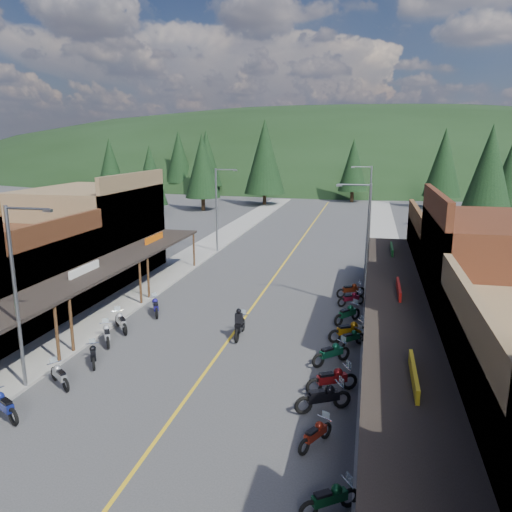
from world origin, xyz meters
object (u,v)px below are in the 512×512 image
Objects in this scene: pine_4 at (444,162)px; pine_10 at (202,166)px; streetlight_2 at (366,241)px; rider_on_bike at (240,325)px; pine_8 at (150,175)px; bike_east_3 at (330,497)px; bike_east_10 at (347,313)px; bike_east_5 at (323,396)px; bike_east_7 at (331,352)px; pine_2 at (265,157)px; pine_1 at (206,158)px; shop_west_2 at (10,277)px; bike_west_6 at (93,354)px; pine_7 at (179,157)px; bike_east_12 at (351,289)px; bike_west_9 at (155,306)px; streetlight_3 at (369,200)px; bike_west_5 at (60,374)px; streetlight_0 at (18,291)px; pine_9 at (511,175)px; pine_11 at (489,171)px; bike_west_8 at (121,321)px; bike_east_9 at (349,330)px; bike_west_4 at (3,404)px; bike_east_8 at (351,337)px; pine_0 at (110,163)px; bike_east_4 at (316,433)px; pedestrian_east_a at (374,379)px; shop_west_3 at (93,233)px; bike_east_6 at (332,378)px; pine_3 at (353,165)px; bike_west_7 at (107,333)px; streetlight_1 at (218,206)px; shop_east_3 at (470,264)px.

pine_4 is 1.08× the size of pine_10.
streetlight_2 reaches higher than rider_on_bike.
rider_on_bike is (18.48, -48.26, -6.09)m from pine_10.
pine_4 reaches higher than pine_8.
bike_east_3 is 15.81m from bike_east_10.
pine_10 is 5.02× the size of bike_east_5.
pine_2 is at bearing 151.38° from bike_east_7.
pine_1 is at bearing 159.21° from bike_east_7.
bike_west_6 is at bearing -30.51° from shop_west_2.
bike_west_6 is at bearing -71.50° from pine_7.
pine_8 is 4.86× the size of bike_east_12.
bike_east_3 is (11.88, -14.62, -0.05)m from bike_west_9.
bike_west_5 is (-12.73, -35.46, -3.90)m from streetlight_3.
pine_8 reaches higher than streetlight_2.
streetlight_2 is at bearing 45.20° from streetlight_0.
streetlight_2 is 0.57× the size of pine_2.
pine_9 is 8.10m from pine_11.
bike_west_6 is 14.35m from bike_east_10.
rider_on_bike is (6.76, 0.64, 0.08)m from bike_west_8.
shop_west_2 is 4.68× the size of bike_east_9.
bike_east_5 is at bearing -65.06° from pine_7.
bike_west_4 is at bearing -79.31° from bike_east_9.
bike_west_4 is 5.17m from bike_west_6.
pine_2 reaches higher than bike_east_8.
bike_east_4 is at bearing -56.68° from pine_0.
shop_west_2 is 12.58m from bike_west_4.
pine_7 is at bearing -177.17° from bike_east_12.
bike_east_8 is (11.97, 4.92, 0.00)m from bike_west_6.
bike_west_4 is at bearing -154.89° from bike_west_5.
pedestrian_east_a is (13.93, 4.39, 0.47)m from bike_west_4.
bike_east_8 is (46.46, -60.24, -5.95)m from pine_0.
pine_10 reaches higher than shop_west_3.
bike_east_7 is at bearing -58.94° from bike_east_10.
bike_east_5 is 1.01× the size of bike_east_6.
pine_9 is at bearing -46.40° from pine_3.
bike_east_8 is (38.46, -74.24, -6.71)m from pine_7.
pine_2 is at bearing 61.11° from bike_west_7.
bike_west_5 is at bearing -108.05° from bike_east_6.
pine_8 reaches higher than bike_west_6.
rider_on_bike is (-6.47, -6.26, -3.77)m from streetlight_2.
streetlight_1 is 45.39m from pine_3.
pine_8 is 42.30m from bike_west_8.
bike_east_4 is (27.63, -47.40, -5.45)m from pine_8.
pine_4 is 71.82m from bike_east_3.
bike_west_6 is 0.80× the size of bike_east_5.
streetlight_2 is at bearing 127.73° from bike_east_7.
pine_7 is 64.40m from pine_11.
shop_east_3 reaches higher than bike_east_7.
pine_3 is at bearing 92.91° from streetlight_2.
pine_2 is 66.77m from bike_west_4.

